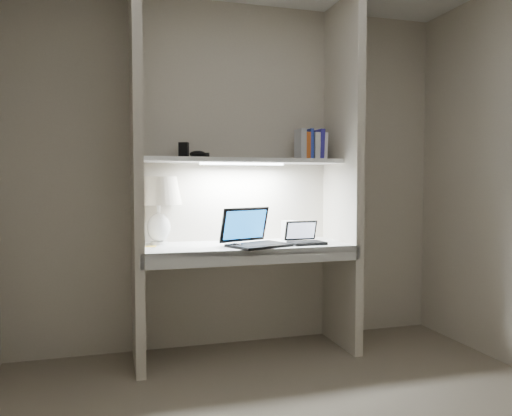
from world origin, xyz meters
name	(u,v)px	position (x,y,z in m)	size (l,w,h in m)	color
back_wall	(236,175)	(0.00, 1.50, 1.25)	(3.20, 0.01, 2.50)	beige
alcove_panel_left	(137,174)	(-0.73, 1.23, 1.25)	(0.06, 0.55, 2.50)	beige
alcove_panel_right	(343,175)	(0.73, 1.23, 1.25)	(0.06, 0.55, 2.50)	beige
desk	(246,247)	(0.00, 1.23, 0.75)	(1.40, 0.55, 0.04)	white
desk_apron	(256,257)	(0.00, 0.96, 0.72)	(1.46, 0.03, 0.10)	silver
shelf	(242,161)	(0.00, 1.32, 1.35)	(1.40, 0.36, 0.03)	silver
strip_light	(242,164)	(0.00, 1.32, 1.33)	(0.60, 0.04, 0.01)	white
table_lamp	(159,199)	(-0.58, 1.39, 1.09)	(0.32, 0.32, 0.47)	white
laptop_main	(254,237)	(0.03, 1.14, 0.83)	(0.48, 0.45, 0.26)	black
laptop_netbook	(305,238)	(0.41, 1.15, 0.81)	(0.25, 0.22, 0.16)	black
speaker	(290,231)	(0.36, 1.33, 0.84)	(0.11, 0.07, 0.15)	silver
mouse	(237,245)	(-0.10, 1.08, 0.79)	(0.09, 0.06, 0.03)	black
cable_coil	(295,242)	(0.35, 1.20, 0.78)	(0.11, 0.11, 0.01)	black
sticky_note	(151,246)	(-0.64, 1.29, 0.77)	(0.07, 0.07, 0.00)	gold
book_row	(311,145)	(0.53, 1.34, 1.47)	(0.21, 0.15, 0.22)	white
shelf_box	(184,150)	(-0.40, 1.41, 1.42)	(0.06, 0.05, 0.11)	black
shelf_gadget	(198,154)	(-0.31, 1.33, 1.39)	(0.12, 0.08, 0.05)	black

